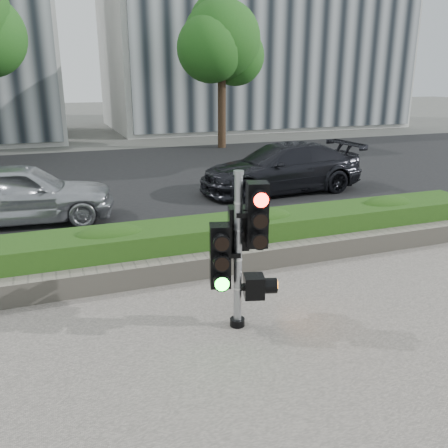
{
  "coord_description": "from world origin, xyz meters",
  "views": [
    {
      "loc": [
        -2.01,
        -4.78,
        3.07
      ],
      "look_at": [
        0.01,
        0.6,
        1.29
      ],
      "focal_mm": 38.0,
      "sensor_mm": 36.0,
      "label": 1
    }
  ],
  "objects": [
    {
      "name": "traffic_signal",
      "position": [
        0.09,
        0.24,
        1.14
      ],
      "size": [
        0.74,
        0.6,
        2.01
      ],
      "rotation": [
        0.0,
        0.0,
        -0.27
      ],
      "color": "black",
      "rests_on": "sidewalk"
    },
    {
      "name": "ground",
      "position": [
        0.0,
        0.0,
        0.0
      ],
      "size": [
        120.0,
        120.0,
        0.0
      ],
      "primitive_type": "plane",
      "color": "#51514C",
      "rests_on": "ground"
    },
    {
      "name": "stone_wall",
      "position": [
        0.0,
        1.9,
        0.2
      ],
      "size": [
        12.0,
        0.32,
        0.34
      ],
      "primitive_type": "cube",
      "color": "gray",
      "rests_on": "sidewalk"
    },
    {
      "name": "curb",
      "position": [
        0.0,
        3.15,
        0.06
      ],
      "size": [
        60.0,
        0.25,
        0.12
      ],
      "primitive_type": "cube",
      "color": "gray",
      "rests_on": "ground"
    },
    {
      "name": "car_dark",
      "position": [
        3.99,
        6.75,
        0.68
      ],
      "size": [
        4.65,
        2.04,
        1.33
      ],
      "primitive_type": "imported",
      "rotation": [
        0.0,
        0.0,
        -1.53
      ],
      "color": "black",
      "rests_on": "road"
    },
    {
      "name": "car_silver",
      "position": [
        -2.63,
        6.06,
        0.68
      ],
      "size": [
        4.01,
        1.91,
        1.33
      ],
      "primitive_type": "imported",
      "rotation": [
        0.0,
        0.0,
        1.48
      ],
      "color": "#B2B4B9",
      "rests_on": "road"
    },
    {
      "name": "building_right",
      "position": [
        11.0,
        25.0,
        6.0
      ],
      "size": [
        18.0,
        10.0,
        12.0
      ],
      "primitive_type": "cube",
      "color": "#B7B7B2",
      "rests_on": "ground"
    },
    {
      "name": "tree_right",
      "position": [
        5.48,
        15.55,
        4.48
      ],
      "size": [
        4.1,
        3.58,
        6.53
      ],
      "color": "black",
      "rests_on": "ground"
    },
    {
      "name": "hedge",
      "position": [
        0.0,
        2.55,
        0.37
      ],
      "size": [
        12.0,
        1.0,
        0.68
      ],
      "primitive_type": "cube",
      "color": "#457A25",
      "rests_on": "sidewalk"
    },
    {
      "name": "road",
      "position": [
        0.0,
        10.0,
        0.01
      ],
      "size": [
        60.0,
        13.0,
        0.02
      ],
      "primitive_type": "cube",
      "color": "black",
      "rests_on": "ground"
    }
  ]
}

